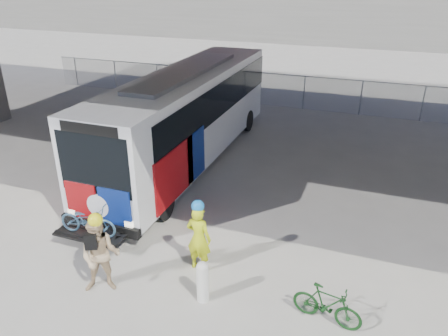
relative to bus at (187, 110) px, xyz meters
The scene contains 7 objects.
ground 4.48m from the bus, 59.63° to the right, with size 160.00×160.00×0.00m, color #9E9991.
bus is the anchor object (origin of this frame).
chainlink_fence 8.84m from the bus, 76.89° to the left, with size 30.00×0.06×30.00m.
bollard 8.43m from the bus, 63.28° to the right, with size 0.28×0.28×1.09m.
cyclist_hivis 7.17m from the bus, 63.34° to the right, with size 0.70×0.49×2.02m.
cyclist_tan 8.07m from the bus, 80.47° to the right, with size 1.17×1.07×2.14m.
bike_parked 9.80m from the bus, 47.32° to the right, with size 0.44×1.57×0.94m, color #133B15.
Camera 1 is at (5.00, -11.40, 7.19)m, focal length 35.00 mm.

